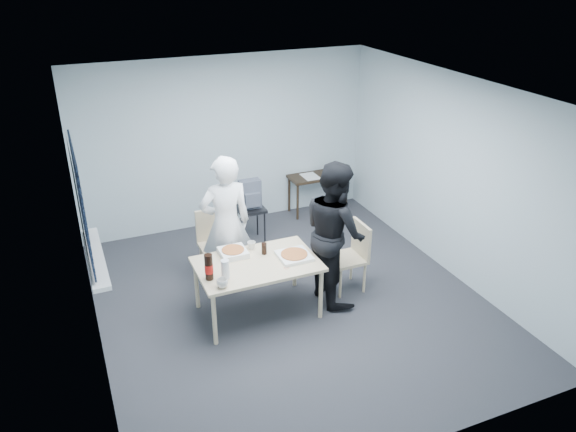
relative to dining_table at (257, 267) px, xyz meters
name	(u,v)px	position (x,y,z in m)	size (l,w,h in m)	color
room	(84,212)	(-1.75, 0.46, 0.82)	(5.00, 5.00, 5.00)	#2E2E34
dining_table	(257,267)	(0.00, 0.00, 0.00)	(1.40, 0.88, 0.68)	beige
chair_far	(214,238)	(-0.20, 1.09, -0.11)	(0.42, 0.42, 0.89)	beige
chair_right	(353,252)	(1.30, 0.06, -0.11)	(0.42, 0.42, 0.89)	beige
person_white	(226,224)	(-0.15, 0.70, 0.27)	(0.65, 0.42, 1.77)	white
person_black	(335,232)	(0.98, -0.01, 0.27)	(0.86, 0.47, 1.77)	black
side_table	(318,179)	(1.91, 2.34, -0.06)	(0.96, 0.43, 0.64)	#2E2115
stool	(251,214)	(0.53, 1.75, -0.18)	(0.39, 0.39, 0.55)	black
backpack	(250,195)	(0.53, 1.74, 0.14)	(0.31, 0.22, 0.43)	slate
pizza_box_a	(233,252)	(-0.20, 0.28, 0.10)	(0.31, 0.31, 0.08)	white
pizza_box_b	(294,256)	(0.44, -0.05, 0.08)	(0.37, 0.37, 0.05)	white
mug_a	(222,283)	(-0.52, -0.34, 0.11)	(0.12, 0.12, 0.10)	silver
mug_b	(251,245)	(0.05, 0.34, 0.11)	(0.10, 0.10, 0.09)	silver
cola_glass	(264,249)	(0.15, 0.17, 0.13)	(0.06, 0.06, 0.14)	black
soda_bottle	(209,267)	(-0.60, -0.13, 0.21)	(0.10, 0.10, 0.30)	black
plastic_cups	(225,269)	(-0.43, -0.18, 0.17)	(0.09, 0.09, 0.22)	silver
rubber_band	(286,268)	(0.26, -0.24, 0.06)	(0.05, 0.05, 0.00)	red
papers	(310,176)	(1.76, 2.33, 0.02)	(0.24, 0.33, 0.01)	white
black_box	(330,171)	(2.13, 2.36, 0.05)	(0.15, 0.11, 0.06)	black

